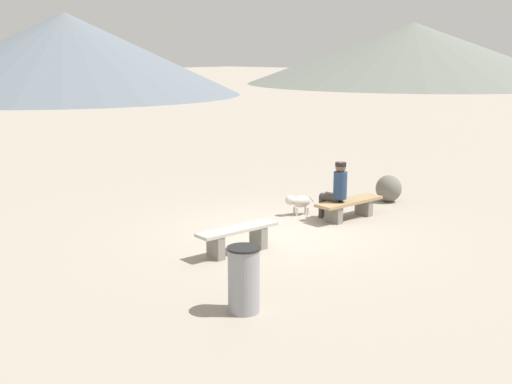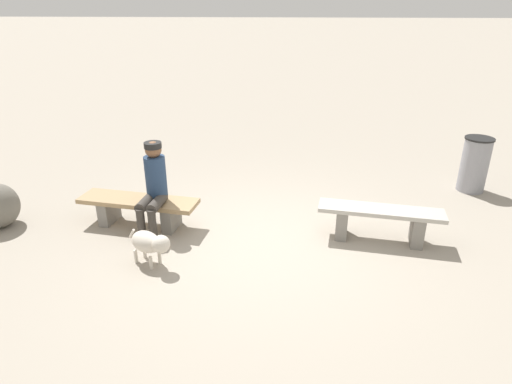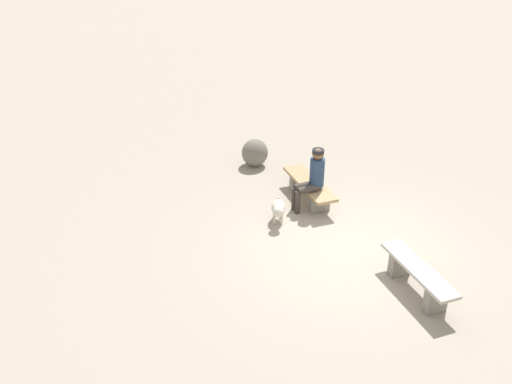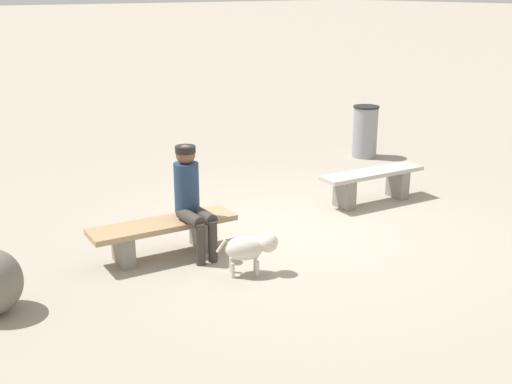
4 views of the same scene
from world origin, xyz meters
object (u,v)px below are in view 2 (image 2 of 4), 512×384
object	(u,v)px
dog	(150,243)
bench_right	(139,207)
bench_left	(380,219)
seated_person	(153,183)
trash_bin	(475,164)

from	to	relation	value
dog	bench_right	bearing A→B (deg)	144.78
dog	bench_left	bearing A→B (deg)	46.29
bench_right	bench_left	bearing A→B (deg)	-174.55
seated_person	dog	xyz separation A→B (m)	(-0.20, 0.89, -0.42)
bench_left	bench_right	bearing A→B (deg)	5.45
bench_right	seated_person	bearing A→B (deg)	162.53
seated_person	trash_bin	size ratio (longest dim) A/B	1.37
bench_left	bench_right	world-z (taller)	bench_left
seated_person	bench_left	bearing A→B (deg)	-175.45
bench_left	bench_right	distance (m)	3.43
bench_right	dog	distance (m)	1.15
bench_left	seated_person	size ratio (longest dim) A/B	1.30
bench_right	seated_person	size ratio (longest dim) A/B	1.37
trash_bin	dog	bearing A→B (deg)	30.74
trash_bin	seated_person	bearing A→B (deg)	21.52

